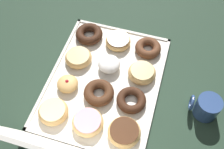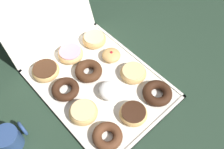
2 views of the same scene
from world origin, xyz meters
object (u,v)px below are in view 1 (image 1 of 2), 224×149
Objects in this scene: donut_box at (105,81)px; glazed_ring_donut_3 at (142,73)px; chocolate_frosted_donut_1 at (119,41)px; jelly_filled_donut_8 at (68,84)px; chocolate_cake_ring_donut_6 at (131,100)px; chocolate_frosted_donut_9 at (124,132)px; chocolate_cake_ring_donut_0 at (148,48)px; pink_frosted_donut_10 at (88,122)px; glazed_ring_donut_11 at (53,111)px; chocolate_cake_ring_donut_2 at (89,34)px; chocolate_cake_ring_donut_7 at (99,93)px; coffee_mug at (207,107)px; powdered_filled_donut_4 at (109,64)px; glazed_ring_donut_5 at (78,57)px.

donut_box is 5.08× the size of glazed_ring_donut_3.
jelly_filled_donut_8 reaches higher than chocolate_frosted_donut_1.
chocolate_frosted_donut_9 reaches higher than chocolate_cake_ring_donut_6.
jelly_filled_donut_8 is at bearing 45.49° from chocolate_cake_ring_donut_0.
pink_frosted_donut_10 is 1.02× the size of glazed_ring_donut_11.
chocolate_frosted_donut_9 is at bearing 179.72° from glazed_ring_donut_11.
chocolate_cake_ring_donut_0 reaches higher than chocolate_cake_ring_donut_6.
glazed_ring_donut_3 and glazed_ring_donut_11 have the same top height.
donut_box is at bearing -26.83° from chocolate_cake_ring_donut_6.
chocolate_cake_ring_donut_2 is 0.30m from chocolate_cake_ring_donut_7.
chocolate_cake_ring_donut_0 is at bearing -39.90° from coffee_mug.
chocolate_frosted_donut_1 is 0.93× the size of chocolate_cake_ring_donut_7.
powdered_filled_donut_4 is at bearing 0.12° from glazed_ring_donut_3.
glazed_ring_donut_3 reaches higher than chocolate_cake_ring_donut_6.
donut_box is 5.26× the size of coffee_mug.
powdered_filled_donut_4 is at bearing -12.46° from coffee_mug.
glazed_ring_donut_3 is at bearing -179.88° from powdered_filled_donut_4.
chocolate_frosted_donut_1 reaches higher than donut_box.
powdered_filled_donut_4 is (0.01, 0.13, 0.01)m from chocolate_frosted_donut_1.
glazed_ring_donut_3 is at bearing 153.72° from chocolate_cake_ring_donut_2.
donut_box is at bearing -55.35° from chocolate_frosted_donut_9.
glazed_ring_donut_11 is (0.27, -0.00, 0.00)m from chocolate_frosted_donut_9.
chocolate_cake_ring_donut_6 is (-0.26, 0.13, -0.00)m from glazed_ring_donut_5.
powdered_filled_donut_4 reaches higher than glazed_ring_donut_11.
glazed_ring_donut_3 reaches higher than chocolate_cake_ring_donut_7.
chocolate_frosted_donut_1 is 0.95× the size of pink_frosted_donut_10.
powdered_filled_donut_4 reaches higher than jelly_filled_donut_8.
chocolate_frosted_donut_1 is 0.42m from chocolate_frosted_donut_9.
chocolate_frosted_donut_1 is (-0.00, -0.20, 0.02)m from donut_box.
donut_box is 0.20m from chocolate_frosted_donut_1.
chocolate_cake_ring_donut_2 is 0.48m from chocolate_frosted_donut_9.
glazed_ring_donut_3 reaches higher than chocolate_cake_ring_donut_0.
chocolate_frosted_donut_1 is 0.97× the size of glazed_ring_donut_3.
glazed_ring_donut_3 is 0.13m from chocolate_cake_ring_donut_6.
chocolate_cake_ring_donut_0 is at bearing 179.70° from chocolate_cake_ring_donut_2.
chocolate_cake_ring_donut_2 is at bearing -89.98° from glazed_ring_donut_5.
chocolate_cake_ring_donut_6 is at bearing 8.88° from coffee_mug.
glazed_ring_donut_3 is 0.96× the size of chocolate_cake_ring_donut_7.
jelly_filled_donut_8 is 0.29m from chocolate_frosted_donut_9.
chocolate_cake_ring_donut_6 is 0.18m from pink_frosted_donut_10.
glazed_ring_donut_5 is at bearing 26.54° from chocolate_cake_ring_donut_0.
chocolate_cake_ring_donut_6 is at bearing 115.01° from chocolate_frosted_donut_1.
chocolate_cake_ring_donut_7 is (0.13, 0.01, 0.00)m from chocolate_cake_ring_donut_6.
chocolate_cake_ring_donut_2 reaches higher than chocolate_cake_ring_donut_6.
pink_frosted_donut_10 is (0.14, 0.00, 0.00)m from chocolate_frosted_donut_9.
donut_box is 0.24m from chocolate_frosted_donut_9.
chocolate_cake_ring_donut_2 is 1.07× the size of glazed_ring_donut_5.
chocolate_frosted_donut_1 is 0.14m from chocolate_cake_ring_donut_2.
jelly_filled_donut_8 reaches higher than chocolate_frosted_donut_9.
chocolate_frosted_donut_9 is at bearing 93.40° from chocolate_cake_ring_donut_6.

